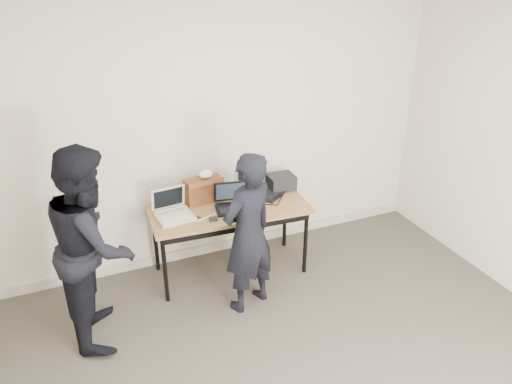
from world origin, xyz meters
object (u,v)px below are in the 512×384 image
equipment_box (281,182)px  person_observer (93,245)px  desk (230,214)px  leather_satchel (204,190)px  person_typist (248,234)px  laptop_center (232,203)px  laptop_beige (173,212)px  laptop_right (264,187)px

equipment_box → person_observer: size_ratio=0.16×
desk → leather_satchel: bearing=131.6°
person_observer → person_typist: bearing=-90.1°
desk → person_observer: bearing=-160.7°
leather_satchel → laptop_center: bearing=-54.8°
laptop_beige → leather_satchel: size_ratio=0.93×
laptop_beige → person_typist: person_typist is taller
leather_satchel → equipment_box: (0.81, -0.04, -0.05)m
laptop_beige → person_typist: (0.50, -0.58, -0.03)m
desk → laptop_right: bearing=26.2°
laptop_right → person_observer: bearing=161.0°
laptop_beige → leather_satchel: 0.41m
desk → person_observer: size_ratio=0.92×
laptop_center → person_observer: (-1.30, -0.36, 0.06)m
desk → leather_satchel: leather_satchel is taller
person_observer → laptop_center: bearing=-66.6°
leather_satchel → person_typist: 0.79m
laptop_right → equipment_box: 0.19m
laptop_beige → equipment_box: (1.16, 0.15, 0.02)m
laptop_beige → person_observer: 0.85m
desk → equipment_box: equipment_box is taller
laptop_beige → person_typist: bearing=-54.6°
laptop_beige → person_typist: size_ratio=0.24×
leather_satchel → person_observer: (-1.10, -0.59, -0.01)m
laptop_center → leather_satchel: 0.31m
laptop_center → person_typist: person_typist is taller
laptop_right → leather_satchel: (-0.62, 0.04, 0.07)m
laptop_center → equipment_box: 0.64m
leather_satchel → laptop_beige: bearing=-157.7°
person_typist → laptop_beige: bearing=-70.6°
leather_satchel → person_observer: bearing=-157.7°
laptop_right → laptop_beige: bearing=152.0°
leather_satchel → person_typist: (0.15, -0.77, -0.11)m
laptop_beige → laptop_center: laptop_beige is taller
laptop_beige → laptop_center: (0.56, -0.04, 0.00)m
desk → person_observer: person_observer is taller
laptop_right → person_typist: 0.87m
person_typist → person_observer: (-1.25, 0.18, 0.09)m
laptop_right → person_observer: (-1.72, -0.55, 0.05)m
laptop_beige → person_observer: (-0.75, -0.40, 0.06)m
equipment_box → laptop_beige: bearing=-172.5°
leather_satchel → equipment_box: leather_satchel is taller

